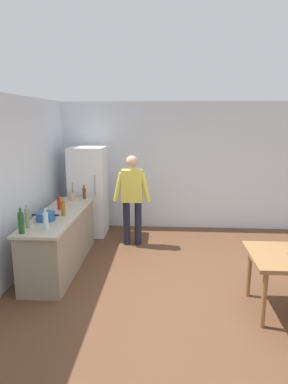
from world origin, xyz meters
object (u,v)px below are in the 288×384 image
at_px(refrigerator, 88,191).
at_px(bottle_sauce_red, 59,204).
at_px(utensil_jar, 72,196).
at_px(bottle_oil_amber, 63,208).
at_px(bottle_beer_brown, 84,193).
at_px(bottle_water_clear, 46,221).
at_px(bottle_wine_green, 21,222).
at_px(person, 132,194).
at_px(bottle_vinegar_tall, 27,218).
at_px(cooking_pot, 46,216).

relative_size(refrigerator, bottle_sauce_red, 7.50).
distance_m(utensil_jar, bottle_oil_amber, 1.02).
height_order(bottle_oil_amber, bottle_beer_brown, bottle_oil_amber).
bearing_deg(bottle_water_clear, bottle_wine_green, -149.45).
xyz_separation_m(person, bottle_vinegar_tall, (-1.26, -1.78, 0.06)).
height_order(person, utensil_jar, person).
height_order(person, bottle_water_clear, person).
bearing_deg(bottle_wine_green, utensil_jar, 85.25).
distance_m(bottle_sauce_red, bottle_vinegar_tall, 0.96).
bearing_deg(bottle_sauce_red, bottle_wine_green, -96.26).
bearing_deg(bottle_wine_green, person, 58.24).
bearing_deg(refrigerator, person, -30.23).
bearing_deg(bottle_beer_brown, bottle_water_clear, -92.95).
bearing_deg(person, bottle_sauce_red, -143.08).
bearing_deg(bottle_oil_amber, utensil_jar, 98.34).
bearing_deg(bottle_wine_green, bottle_vinegar_tall, 93.79).
xyz_separation_m(refrigerator, bottle_sauce_red, (-0.16, -1.39, 0.10)).
bearing_deg(bottle_beer_brown, refrigerator, 96.22).
height_order(refrigerator, bottle_vinegar_tall, refrigerator).
xyz_separation_m(bottle_oil_amber, bottle_beer_brown, (0.06, 1.10, -0.01)).
bearing_deg(refrigerator, bottle_sauce_red, -96.69).
height_order(bottle_wine_green, bottle_vinegar_tall, bottle_wine_green).
relative_size(cooking_pot, bottle_wine_green, 1.18).
xyz_separation_m(bottle_sauce_red, bottle_oil_amber, (0.17, -0.34, 0.02)).
bearing_deg(person, cooking_pot, -128.15).
distance_m(utensil_jar, bottle_beer_brown, 0.23).
bearing_deg(bottle_vinegar_tall, bottle_wine_green, -86.21).
bearing_deg(utensil_jar, bottle_wine_green, -94.75).
height_order(bottle_wine_green, bottle_water_clear, bottle_wine_green).
relative_size(refrigerator, bottle_water_clear, 6.00).
bearing_deg(bottle_vinegar_tall, utensil_jar, 84.07).
bearing_deg(person, bottle_beer_brown, -175.08).
bearing_deg(bottle_oil_amber, bottle_sauce_red, 116.74).
xyz_separation_m(bottle_oil_amber, bottle_wine_green, (-0.30, -0.83, 0.03)).
xyz_separation_m(cooking_pot, bottle_sauce_red, (0.01, 0.60, 0.04)).
relative_size(refrigerator, bottle_beer_brown, 6.92).
xyz_separation_m(bottle_sauce_red, bottle_water_clear, (0.14, -1.01, 0.03)).
bearing_deg(bottle_sauce_red, bottle_oil_amber, -63.26).
xyz_separation_m(bottle_sauce_red, bottle_vinegar_tall, (-0.14, -0.94, 0.04)).
height_order(bottle_oil_amber, bottle_wine_green, bottle_wine_green).
bearing_deg(bottle_water_clear, person, 62.22).
relative_size(bottle_sauce_red, bottle_beer_brown, 0.92).
height_order(cooking_pot, utensil_jar, utensil_jar).
bearing_deg(bottle_water_clear, bottle_oil_amber, 87.30).
distance_m(bottle_oil_amber, bottle_wine_green, 0.88).
distance_m(cooking_pot, utensil_jar, 1.26).
bearing_deg(bottle_wine_green, cooking_pot, 78.63).
xyz_separation_m(refrigerator, bottle_vinegar_tall, (-0.31, -2.33, 0.14)).
bearing_deg(bottle_vinegar_tall, bottle_sauce_red, 81.40).
distance_m(person, bottle_water_clear, 2.09).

